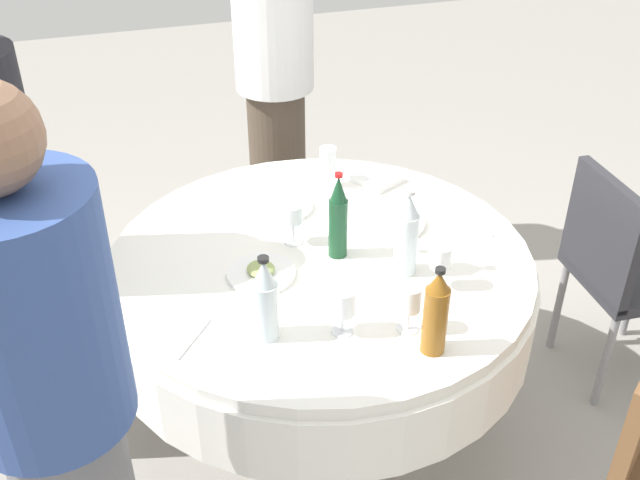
{
  "coord_description": "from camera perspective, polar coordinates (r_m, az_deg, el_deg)",
  "views": [
    {
      "loc": [
        -1.86,
        0.6,
        2.06
      ],
      "look_at": [
        0.0,
        0.0,
        0.79
      ],
      "focal_mm": 41.68,
      "sensor_mm": 36.0,
      "label": 1
    }
  ],
  "objects": [
    {
      "name": "plate_near",
      "position": [
        2.6,
        -2.93,
        2.59
      ],
      "size": [
        0.22,
        0.22,
        0.02
      ],
      "color": "white",
      "rests_on": "dining_table"
    },
    {
      "name": "fork_north",
      "position": [
        2.53,
        11.24,
        0.84
      ],
      "size": [
        0.14,
        0.13,
        0.0
      ],
      "primitive_type": "cube",
      "rotation": [
        0.0,
        0.0,
        3.89
      ],
      "color": "silver",
      "rests_on": "dining_table"
    },
    {
      "name": "wine_glass_far",
      "position": [
        2.36,
        -2.1,
        1.88
      ],
      "size": [
        0.06,
        0.06,
        0.14
      ],
      "color": "white",
      "rests_on": "dining_table"
    },
    {
      "name": "folded_napkin",
      "position": [
        2.77,
        4.47,
        4.72
      ],
      "size": [
        0.2,
        0.2,
        0.02
      ],
      "primitive_type": "cube",
      "rotation": [
        0.0,
        0.0,
        0.45
      ],
      "color": "white",
      "rests_on": "dining_table"
    },
    {
      "name": "plate_inner",
      "position": [
        2.51,
        5.39,
        1.34
      ],
      "size": [
        0.24,
        0.24,
        0.02
      ],
      "color": "white",
      "rests_on": "dining_table"
    },
    {
      "name": "wine_glass_rear",
      "position": [
        2.01,
        6.89,
        -4.67
      ],
      "size": [
        0.06,
        0.06,
        0.14
      ],
      "color": "white",
      "rests_on": "dining_table"
    },
    {
      "name": "bottle_dark_green_east",
      "position": [
        2.28,
        1.4,
        1.7
      ],
      "size": [
        0.06,
        0.06,
        0.29
      ],
      "color": "#194728",
      "rests_on": "dining_table"
    },
    {
      "name": "ground_plane",
      "position": [
        2.84,
        0.0,
        -13.57
      ],
      "size": [
        10.0,
        10.0,
        0.0
      ],
      "primitive_type": "plane",
      "color": "gray"
    },
    {
      "name": "wine_glass_front",
      "position": [
        2.19,
        9.23,
        -1.46
      ],
      "size": [
        0.06,
        0.06,
        0.14
      ],
      "color": "white",
      "rests_on": "dining_table"
    },
    {
      "name": "person_north",
      "position": [
        1.74,
        -19.34,
        -13.3
      ],
      "size": [
        0.34,
        0.34,
        1.64
      ],
      "rotation": [
        0.0,
        0.0,
        0.67
      ],
      "color": "slate",
      "rests_on": "ground_plane"
    },
    {
      "name": "bottle_clear_north",
      "position": [
        1.97,
        -4.22,
        -4.67
      ],
      "size": [
        0.07,
        0.07,
        0.26
      ],
      "color": "silver",
      "rests_on": "dining_table"
    },
    {
      "name": "person_east",
      "position": [
        3.33,
        -3.44,
        11.17
      ],
      "size": [
        0.34,
        0.34,
        1.58
      ],
      "rotation": [
        0.0,
        0.0,
        4.57
      ],
      "color": "#4C3F33",
      "rests_on": "ground_plane"
    },
    {
      "name": "dining_table",
      "position": [
        2.44,
        0.0,
        -3.98
      ],
      "size": [
        1.38,
        1.38,
        0.74
      ],
      "color": "white",
      "rests_on": "ground_plane"
    },
    {
      "name": "spoon_south",
      "position": [
        2.06,
        -9.73,
        -7.45
      ],
      "size": [
        0.15,
        0.13,
        0.0
      ],
      "primitive_type": "cube",
      "rotation": [
        0.0,
        0.0,
        2.46
      ],
      "color": "silver",
      "rests_on": "dining_table"
    },
    {
      "name": "bottle_amber_far",
      "position": [
        1.94,
        8.88,
        -5.58
      ],
      "size": [
        0.07,
        0.07,
        0.26
      ],
      "color": "#8C5619",
      "rests_on": "dining_table"
    },
    {
      "name": "wine_glass_west",
      "position": [
        2.69,
        0.62,
        6.25
      ],
      "size": [
        0.06,
        0.06,
        0.15
      ],
      "color": "white",
      "rests_on": "dining_table"
    },
    {
      "name": "plate_rear",
      "position": [
        2.26,
        -4.55,
        -2.51
      ],
      "size": [
        0.21,
        0.21,
        0.04
      ],
      "color": "white",
      "rests_on": "dining_table"
    },
    {
      "name": "bottle_clear_south",
      "position": [
        2.22,
        6.67,
        0.38
      ],
      "size": [
        0.07,
        0.07,
        0.28
      ],
      "color": "silver",
      "rests_on": "dining_table"
    },
    {
      "name": "chair_front",
      "position": [
        2.91,
        21.98,
        -1.69
      ],
      "size": [
        0.43,
        0.43,
        0.87
      ],
      "rotation": [
        0.0,
        0.0,
        3.07
      ],
      "color": "#2D2D33",
      "rests_on": "ground_plane"
    },
    {
      "name": "wine_glass_right",
      "position": [
        1.99,
        1.77,
        -4.92
      ],
      "size": [
        0.07,
        0.07,
        0.14
      ],
      "color": "white",
      "rests_on": "dining_table"
    }
  ]
}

